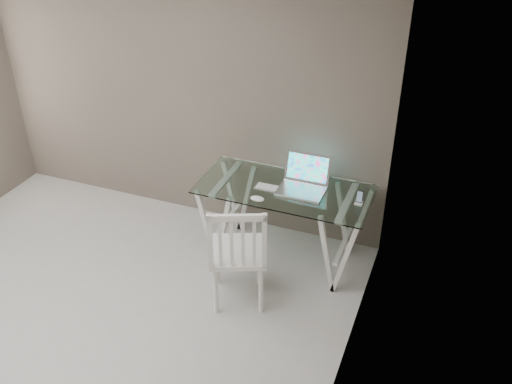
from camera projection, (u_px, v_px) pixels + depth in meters
desk at (284, 223)px, 5.09m from camera, size 1.50×0.70×0.75m
chair at (238, 252)px, 4.48m from camera, size 0.59×0.59×0.98m
laptop at (304, 181)px, 4.88m from camera, size 0.39×0.35×0.27m
keyboard at (270, 188)px, 4.91m from camera, size 0.26×0.11×0.01m
mouse at (257, 199)px, 4.73m from camera, size 0.12×0.07×0.04m
phone_dock at (359, 200)px, 4.68m from camera, size 0.06×0.06×0.12m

